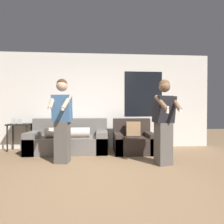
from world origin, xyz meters
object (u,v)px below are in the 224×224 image
(side_table, at_px, (20,128))
(person_right, at_px, (164,121))
(armchair, at_px, (133,141))
(person_left, at_px, (62,119))
(couch, at_px, (69,140))

(side_table, bearing_deg, person_right, -22.77)
(side_table, bearing_deg, armchair, -6.92)
(armchair, bearing_deg, person_left, -153.64)
(armchair, distance_m, side_table, 3.04)
(couch, distance_m, armchair, 1.67)
(person_right, bearing_deg, couch, 149.62)
(armchair, xyz_separation_m, person_left, (-1.63, -0.81, 0.61))
(couch, height_order, person_left, person_left)
(armchair, xyz_separation_m, side_table, (-3.00, 0.36, 0.30))
(couch, bearing_deg, side_table, 170.75)
(couch, distance_m, side_table, 1.39)
(couch, bearing_deg, armchair, -5.02)
(couch, bearing_deg, person_left, -88.17)
(side_table, xyz_separation_m, person_right, (3.42, -1.43, 0.27))
(side_table, relative_size, person_left, 0.50)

